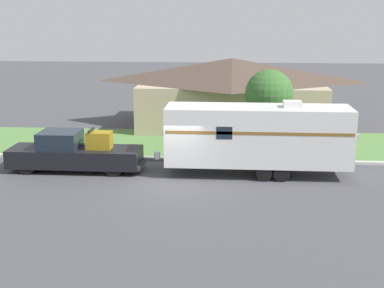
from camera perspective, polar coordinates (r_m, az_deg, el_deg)
ground_plane at (r=23.66m, az=-2.07°, el=-4.18°), size 120.00×120.00×0.00m
curb_strip at (r=27.22m, az=-1.19°, el=-1.62°), size 80.00×0.30×0.14m
lawn_strip at (r=30.75m, az=-0.53°, el=0.08°), size 80.00×7.00×0.03m
house_across_street at (r=35.52m, az=4.25°, el=5.66°), size 12.71×7.99×4.46m
pickup_truck at (r=25.91m, az=-12.48°, el=-0.95°), size 6.34×1.91×2.02m
travel_trailer at (r=24.60m, az=7.03°, el=0.92°), size 9.39×2.29×3.47m
mailbox at (r=28.62m, az=16.89°, el=0.43°), size 0.48×0.20×1.27m
tree_in_yard at (r=28.40m, az=8.23°, el=5.32°), size 2.53×2.53×4.47m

